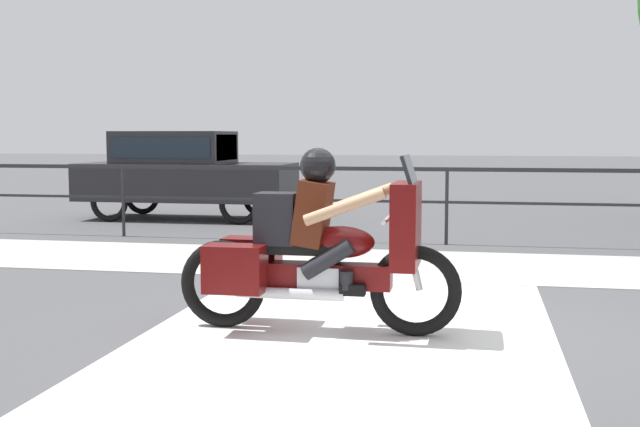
# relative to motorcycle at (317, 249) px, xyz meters

# --- Properties ---
(ground_plane) EXTENTS (120.00, 120.00, 0.00)m
(ground_plane) POSITION_rel_motorcycle_xyz_m (0.83, 0.17, -0.68)
(ground_plane) COLOR #4C4C4F
(sidewalk_band) EXTENTS (44.00, 2.40, 0.01)m
(sidewalk_band) POSITION_rel_motorcycle_xyz_m (0.83, 3.57, -0.68)
(sidewalk_band) COLOR #B7B2A8
(sidewalk_band) RESTS_ON ground
(crosswalk_band) EXTENTS (3.27, 6.00, 0.01)m
(crosswalk_band) POSITION_rel_motorcycle_xyz_m (0.27, -0.03, -0.68)
(crosswalk_band) COLOR silver
(crosswalk_band) RESTS_ON ground
(fence_railing) EXTENTS (36.00, 0.05, 1.14)m
(fence_railing) POSITION_rel_motorcycle_xyz_m (0.83, 5.55, 0.22)
(fence_railing) COLOR #232326
(fence_railing) RESTS_ON ground
(motorcycle) EXTENTS (2.34, 0.76, 1.50)m
(motorcycle) POSITION_rel_motorcycle_xyz_m (0.00, 0.00, 0.00)
(motorcycle) COLOR black
(motorcycle) RESTS_ON ground
(parked_car) EXTENTS (4.05, 1.63, 1.69)m
(parked_car) POSITION_rel_motorcycle_xyz_m (-4.30, 8.26, 0.28)
(parked_car) COLOR #232326
(parked_car) RESTS_ON ground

